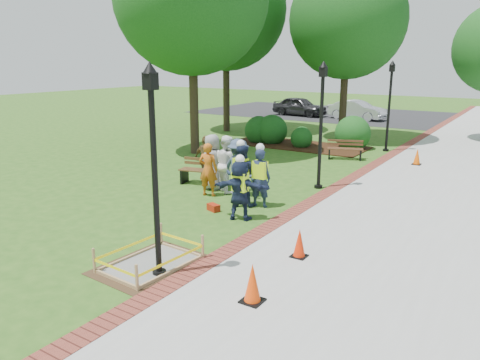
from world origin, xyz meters
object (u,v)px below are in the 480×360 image
Objects in this scene: wet_concrete_pad at (150,255)px; lamp_near at (154,157)px; hivis_worker_c at (241,174)px; cone_front at (252,284)px; hivis_worker_a at (240,188)px; bench_near at (203,177)px; hivis_worker_b at (260,176)px.

wet_concrete_pad is 0.56× the size of lamp_near.
wet_concrete_pad is 4.75m from hivis_worker_c.
cone_front is 4.63m from hivis_worker_a.
lamp_near is at bearing -177.94° from cone_front.
wet_concrete_pad is at bearing -89.49° from hivis_worker_a.
hivis_worker_c is at bearing 98.61° from wet_concrete_pad.
bench_near is 0.91× the size of hivis_worker_b.
bench_near is 8.44m from cone_front.
cone_front is 0.40× the size of hivis_worker_b.
lamp_near is 2.21× the size of hivis_worker_b.
bench_near is at bearing 151.55° from hivis_worker_c.
hivis_worker_a is (3.11, -2.40, 0.62)m from bench_near.
hivis_worker_a is at bearing -84.26° from hivis_worker_b.
hivis_worker_b is at bearing 97.00° from lamp_near.
hivis_worker_c is at bearing 122.03° from hivis_worker_a.
hivis_worker_c is (-0.54, -0.21, 0.04)m from hivis_worker_b.
wet_concrete_pad is at bearing 152.51° from lamp_near.
wet_concrete_pad is 1.32× the size of hivis_worker_a.
wet_concrete_pad is 2.66m from cone_front.
bench_near is at bearing 142.43° from hivis_worker_a.
hivis_worker_b is at bearing 95.74° from hivis_worker_a.
hivis_worker_c is at bearing 124.94° from cone_front.
hivis_worker_a is at bearing 97.42° from lamp_near.
lamp_near is 4.15m from hivis_worker_a.
lamp_near is 2.12× the size of hivis_worker_c.
hivis_worker_c reaches higher than hivis_worker_b.
hivis_worker_a is (-0.50, 3.81, -1.57)m from lamp_near.
hivis_worker_b is (-0.13, 1.28, 0.05)m from hivis_worker_a.
lamp_near reaches higher than wet_concrete_pad.
bench_near is 0.41× the size of lamp_near.
cone_front is 0.18× the size of lamp_near.
wet_concrete_pad is at bearing 176.48° from cone_front.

